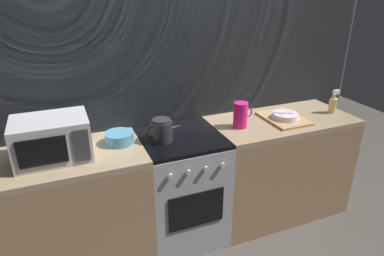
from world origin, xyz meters
The scene contains 11 objects.
ground_plane centered at (0.00, 0.00, 0.00)m, with size 8.00×8.00×0.00m, color #47423D.
back_wall centered at (0.00, 0.32, 1.20)m, with size 3.60×0.05×2.40m.
counter_left centered at (-0.90, 0.00, 0.45)m, with size 1.20×0.60×0.90m.
stove_unit centered at (0.00, 0.00, 0.45)m, with size 0.60×0.63×0.90m.
counter_right centered at (0.90, 0.00, 0.45)m, with size 1.20×0.60×0.90m.
microwave centered at (-0.87, 0.00, 1.04)m, with size 0.46×0.35×0.27m.
kettle centered at (-0.15, -0.02, 0.98)m, with size 0.28×0.15×0.17m.
mixing_bowl centered at (-0.44, 0.05, 0.94)m, with size 0.20×0.20×0.08m, color teal.
pitcher centered at (0.49, -0.01, 1.00)m, with size 0.16×0.11×0.20m.
dish_pile centered at (0.90, -0.03, 0.92)m, with size 0.30×0.40×0.07m.
spray_bottle centered at (1.38, -0.04, 0.98)m, with size 0.08×0.06×0.20m.
Camera 1 is at (-0.79, -2.14, 1.96)m, focal length 31.86 mm.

